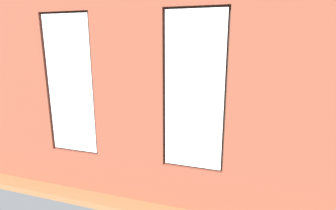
# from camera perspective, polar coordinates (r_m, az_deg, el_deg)

# --- Properties ---
(ground_plane) EXTENTS (6.94, 5.83, 0.10)m
(ground_plane) POSITION_cam_1_polar(r_m,az_deg,el_deg) (6.84, 1.42, -8.53)
(ground_plane) COLOR #99663D
(brick_wall_with_windows) EXTENTS (6.34, 0.30, 3.20)m
(brick_wall_with_windows) POSITION_cam_1_polar(r_m,az_deg,el_deg) (4.08, -8.42, -0.20)
(brick_wall_with_windows) COLOR brown
(brick_wall_with_windows) RESTS_ON ground_plane
(white_wall_right) EXTENTS (0.10, 4.83, 3.20)m
(white_wall_right) POSITION_cam_1_polar(r_m,az_deg,el_deg) (7.70, -21.98, 5.72)
(white_wall_right) COLOR silver
(white_wall_right) RESTS_ON ground_plane
(couch_by_window) EXTENTS (1.70, 0.87, 0.80)m
(couch_by_window) POSITION_cam_1_polar(r_m,az_deg,el_deg) (5.08, -5.40, -12.04)
(couch_by_window) COLOR black
(couch_by_window) RESTS_ON ground_plane
(couch_left) EXTENTS (0.90, 2.10, 0.80)m
(couch_left) POSITION_cam_1_polar(r_m,az_deg,el_deg) (6.34, 23.12, -7.80)
(couch_left) COLOR black
(couch_left) RESTS_ON ground_plane
(coffee_table) EXTENTS (1.34, 0.77, 0.42)m
(coffee_table) POSITION_cam_1_polar(r_m,az_deg,el_deg) (6.50, -0.59, -5.76)
(coffee_table) COLOR tan
(coffee_table) RESTS_ON ground_plane
(cup_ceramic) EXTENTS (0.08, 0.08, 0.10)m
(cup_ceramic) POSITION_cam_1_polar(r_m,az_deg,el_deg) (6.61, -1.72, -4.52)
(cup_ceramic) COLOR #33567F
(cup_ceramic) RESTS_ON coffee_table
(candle_jar) EXTENTS (0.08, 0.08, 0.11)m
(candle_jar) POSITION_cam_1_polar(r_m,az_deg,el_deg) (6.47, -0.59, -4.87)
(candle_jar) COLOR #B7333D
(candle_jar) RESTS_ON coffee_table
(table_plant_small) EXTENTS (0.13, 0.13, 0.19)m
(table_plant_small) POSITION_cam_1_polar(r_m,az_deg,el_deg) (6.32, -0.05, -4.84)
(table_plant_small) COLOR brown
(table_plant_small) RESTS_ON coffee_table
(remote_silver) EXTENTS (0.14, 0.17, 0.02)m
(remote_silver) POSITION_cam_1_polar(r_m,az_deg,el_deg) (6.51, 2.87, -5.18)
(remote_silver) COLOR #B2B2B7
(remote_silver) RESTS_ON coffee_table
(remote_black) EXTENTS (0.13, 0.17, 0.02)m
(remote_black) POSITION_cam_1_polar(r_m,az_deg,el_deg) (6.51, -4.28, -5.19)
(remote_black) COLOR black
(remote_black) RESTS_ON coffee_table
(media_console) EXTENTS (0.97, 0.42, 0.49)m
(media_console) POSITION_cam_1_polar(r_m,az_deg,el_deg) (8.34, -16.50, -2.86)
(media_console) COLOR black
(media_console) RESTS_ON ground_plane
(tv_flatscreen) EXTENTS (1.09, 0.20, 0.74)m
(tv_flatscreen) POSITION_cam_1_polar(r_m,az_deg,el_deg) (8.20, -16.78, 1.28)
(tv_flatscreen) COLOR black
(tv_flatscreen) RESTS_ON media_console
(papasan_chair) EXTENTS (1.09, 1.09, 0.69)m
(papasan_chair) POSITION_cam_1_polar(r_m,az_deg,el_deg) (8.44, 3.18, -0.74)
(papasan_chair) COLOR olive
(papasan_chair) RESTS_ON ground_plane
(potted_plant_corner_far_left) EXTENTS (0.90, 0.99, 1.35)m
(potted_plant_corner_far_left) POSITION_cam_1_polar(r_m,az_deg,el_deg) (4.57, 27.39, -11.58)
(potted_plant_corner_far_left) COLOR #9E5638
(potted_plant_corner_far_left) RESTS_ON ground_plane
(potted_plant_between_couches) EXTENTS (0.56, 0.56, 0.98)m
(potted_plant_between_couches) POSITION_cam_1_polar(r_m,az_deg,el_deg) (4.67, 9.86, -10.15)
(potted_plant_between_couches) COLOR beige
(potted_plant_between_couches) RESTS_ON ground_plane
(potted_plant_mid_room_small) EXTENTS (0.19, 0.19, 0.42)m
(potted_plant_mid_room_small) POSITION_cam_1_polar(r_m,az_deg,el_deg) (7.47, 7.74, -4.07)
(potted_plant_mid_room_small) COLOR gray
(potted_plant_mid_room_small) RESTS_ON ground_plane
(potted_plant_near_tv) EXTENTS (0.93, 0.93, 1.21)m
(potted_plant_near_tv) POSITION_cam_1_polar(r_m,az_deg,el_deg) (7.16, -17.27, -0.99)
(potted_plant_near_tv) COLOR brown
(potted_plant_near_tv) RESTS_ON ground_plane
(potted_plant_beside_window_right) EXTENTS (1.05, 1.01, 1.19)m
(potted_plant_beside_window_right) POSITION_cam_1_polar(r_m,az_deg,el_deg) (6.15, -26.93, -5.08)
(potted_plant_beside_window_right) COLOR gray
(potted_plant_beside_window_right) RESTS_ON ground_plane
(potted_plant_by_left_couch) EXTENTS (0.33, 0.33, 0.55)m
(potted_plant_by_left_couch) POSITION_cam_1_polar(r_m,az_deg,el_deg) (7.71, 19.24, -3.29)
(potted_plant_by_left_couch) COLOR brown
(potted_plant_by_left_couch) RESTS_ON ground_plane
(potted_plant_foreground_right) EXTENTS (0.47, 0.47, 0.73)m
(potted_plant_foreground_right) POSITION_cam_1_polar(r_m,az_deg,el_deg) (9.26, -10.39, 0.44)
(potted_plant_foreground_right) COLOR gray
(potted_plant_foreground_right) RESTS_ON ground_plane
(potted_plant_corner_near_left) EXTENTS (1.06, 1.01, 1.27)m
(potted_plant_corner_near_left) POSITION_cam_1_polar(r_m,az_deg,el_deg) (8.24, 23.28, 0.27)
(potted_plant_corner_near_left) COLOR #47423D
(potted_plant_corner_near_left) RESTS_ON ground_plane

